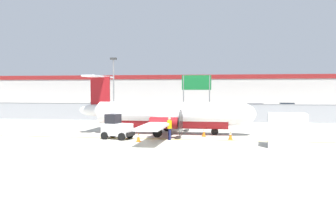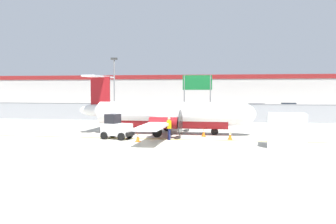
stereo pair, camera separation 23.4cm
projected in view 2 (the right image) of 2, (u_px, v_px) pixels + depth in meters
ground_plane at (155, 139)px, 28.28m from camera, size 140.00×140.00×0.01m
perimeter_fence at (182, 112)px, 43.96m from camera, size 98.00×0.10×2.10m
parking_lot_strip at (192, 114)px, 55.34m from camera, size 98.00×17.00×0.12m
background_building at (202, 92)px, 73.35m from camera, size 91.00×8.10×6.50m
commuter_airplane at (169, 115)px, 31.23m from camera, size 15.07×16.02×4.92m
baggage_tug at (116, 128)px, 28.27m from camera, size 2.53×1.85×1.88m
ground_crew_worker at (169, 127)px, 27.68m from camera, size 0.46×0.52×1.70m
cargo_container at (287, 130)px, 24.23m from camera, size 2.58×2.22×2.20m
traffic_cone_near_left at (230, 136)px, 27.84m from camera, size 0.36×0.36×0.64m
traffic_cone_near_right at (204, 133)px, 29.70m from camera, size 0.36×0.36×0.64m
traffic_cone_far_left at (138, 137)px, 26.74m from camera, size 0.36×0.36×0.64m
parked_car_0 at (99, 107)px, 60.02m from camera, size 4.22×2.05×1.58m
parked_car_1 at (131, 107)px, 60.54m from camera, size 4.37×2.38×1.58m
parked_car_2 at (148, 108)px, 56.30m from camera, size 4.32×2.26×1.58m
parked_car_3 at (182, 110)px, 51.37m from camera, size 4.25×2.11×1.58m
parked_car_4 at (210, 111)px, 49.31m from camera, size 4.35×2.33×1.58m
parked_car_5 at (238, 109)px, 55.50m from camera, size 4.39×2.45×1.58m
parked_car_6 at (257, 109)px, 55.06m from camera, size 4.30×2.22×1.58m
parked_car_7 at (288, 108)px, 58.13m from camera, size 4.31×2.23×1.58m
apron_light_pole at (114, 84)px, 41.61m from camera, size 0.70×0.30×7.27m
highway_sign at (197, 86)px, 45.75m from camera, size 3.60×0.14×5.50m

